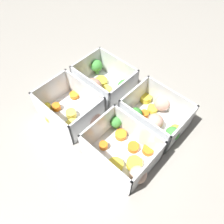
% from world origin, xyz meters
% --- Properties ---
extents(ground_plane, '(4.00, 4.00, 0.00)m').
position_xyz_m(ground_plane, '(0.00, 0.00, 0.00)').
color(ground_plane, gray).
extents(container_near_left, '(0.17, 0.13, 0.08)m').
position_xyz_m(container_near_left, '(-0.08, -0.07, 0.03)').
color(container_near_left, white).
rests_on(container_near_left, ground_plane).
extents(container_near_right, '(0.17, 0.13, 0.08)m').
position_xyz_m(container_near_right, '(0.10, -0.06, 0.03)').
color(container_near_right, white).
rests_on(container_near_right, ground_plane).
extents(container_far_left, '(0.16, 0.13, 0.08)m').
position_xyz_m(container_far_left, '(-0.09, 0.06, 0.03)').
color(container_far_left, white).
rests_on(container_far_left, ground_plane).
extents(container_far_right, '(0.16, 0.14, 0.08)m').
position_xyz_m(container_far_right, '(0.09, 0.07, 0.03)').
color(container_far_right, white).
rests_on(container_far_right, ground_plane).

